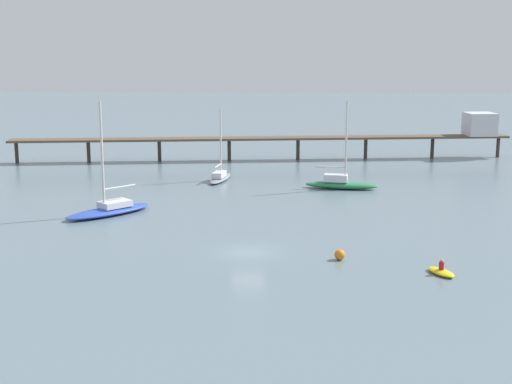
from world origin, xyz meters
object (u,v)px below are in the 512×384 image
(sailboat_green, at_px, (340,183))
(mooring_buoy_mid, at_px, (340,255))
(sailboat_blue, at_px, (110,209))
(sailboat_gray, at_px, (220,176))
(dinghy_yellow, at_px, (441,271))
(pier, at_px, (358,133))

(sailboat_green, bearing_deg, mooring_buoy_mid, -94.70)
(sailboat_blue, bearing_deg, sailboat_gray, 63.36)
(mooring_buoy_mid, bearing_deg, sailboat_gray, 110.15)
(sailboat_gray, bearing_deg, sailboat_green, -17.64)
(sailboat_green, distance_m, dinghy_yellow, 31.20)
(dinghy_yellow, bearing_deg, sailboat_blue, 148.00)
(sailboat_green, height_order, mooring_buoy_mid, sailboat_green)
(sailboat_green, xyz_separation_m, dinghy_yellow, (4.59, -30.85, -0.47))
(pier, relative_size, mooring_buoy_mid, 87.34)
(pier, relative_size, sailboat_gray, 8.26)
(dinghy_yellow, xyz_separation_m, mooring_buoy_mid, (-6.87, 3.22, 0.19))
(sailboat_green, distance_m, mooring_buoy_mid, 27.73)
(mooring_buoy_mid, bearing_deg, sailboat_green, 85.30)
(dinghy_yellow, relative_size, mooring_buoy_mid, 3.45)
(sailboat_gray, relative_size, sailboat_green, 0.86)
(sailboat_gray, xyz_separation_m, mooring_buoy_mid, (11.78, -32.11, -0.16))
(sailboat_blue, relative_size, dinghy_yellow, 3.91)
(sailboat_gray, xyz_separation_m, dinghy_yellow, (18.65, -35.32, -0.35))
(pier, height_order, sailboat_blue, sailboat_blue)
(sailboat_gray, height_order, sailboat_green, sailboat_green)
(mooring_buoy_mid, bearing_deg, pier, 82.64)
(sailboat_blue, distance_m, mooring_buoy_mid, 25.14)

